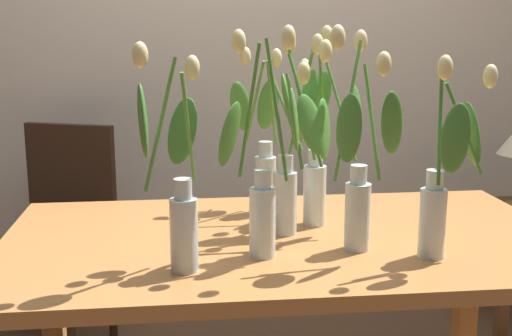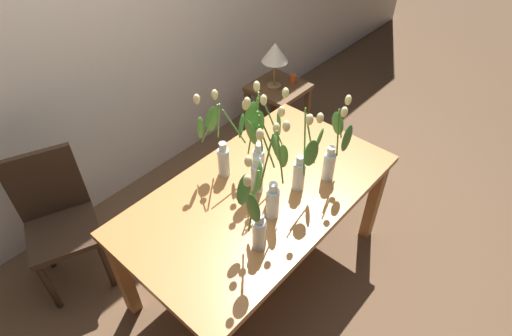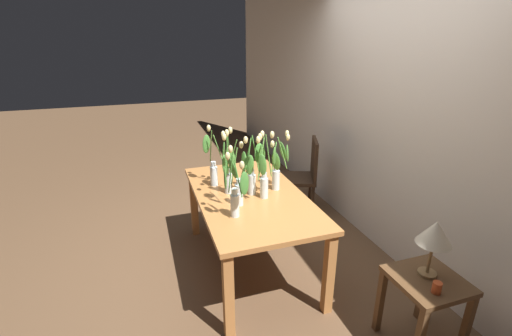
{
  "view_description": "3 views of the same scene",
  "coord_description": "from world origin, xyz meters",
  "px_view_note": "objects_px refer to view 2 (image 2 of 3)",
  "views": [
    {
      "loc": [
        -0.29,
        -1.77,
        1.31
      ],
      "look_at": [
        -0.09,
        -0.04,
        0.95
      ],
      "focal_mm": 46.0,
      "sensor_mm": 36.0,
      "label": 1
    },
    {
      "loc": [
        -1.25,
        -1.07,
        2.4
      ],
      "look_at": [
        -0.05,
        -0.02,
        0.97
      ],
      "focal_mm": 29.05,
      "sensor_mm": 36.0,
      "label": 2
    },
    {
      "loc": [
        2.66,
        -0.83,
        2.04
      ],
      "look_at": [
        0.07,
        0.03,
        1.01
      ],
      "focal_mm": 24.74,
      "sensor_mm": 36.0,
      "label": 3
    }
  ],
  "objects_px": {
    "dining_chair": "(57,215)",
    "table_lamp": "(275,53)",
    "tulip_vase_6": "(272,189)",
    "tulip_vase_0": "(260,144)",
    "pillar_candle": "(293,79)",
    "tulip_vase_4": "(221,144)",
    "tulip_vase_3": "(304,164)",
    "tulip_vase_5": "(262,159)",
    "tulip_vase_2": "(256,221)",
    "dining_table": "(259,202)",
    "tulip_vase_1": "(333,153)",
    "side_table": "(278,98)"
  },
  "relations": [
    {
      "from": "dining_chair",
      "to": "table_lamp",
      "type": "relative_size",
      "value": 2.34
    },
    {
      "from": "tulip_vase_6",
      "to": "tulip_vase_0",
      "type": "bearing_deg",
      "value": 52.46
    },
    {
      "from": "table_lamp",
      "to": "pillar_candle",
      "type": "bearing_deg",
      "value": -26.46
    },
    {
      "from": "table_lamp",
      "to": "tulip_vase_6",
      "type": "bearing_deg",
      "value": -141.15
    },
    {
      "from": "tulip_vase_4",
      "to": "tulip_vase_3",
      "type": "bearing_deg",
      "value": -67.51
    },
    {
      "from": "tulip_vase_0",
      "to": "tulip_vase_5",
      "type": "relative_size",
      "value": 1.04
    },
    {
      "from": "table_lamp",
      "to": "tulip_vase_2",
      "type": "bearing_deg",
      "value": -143.41
    },
    {
      "from": "tulip_vase_3",
      "to": "pillar_candle",
      "type": "xyz_separation_m",
      "value": [
        1.17,
        0.95,
        -0.34
      ]
    },
    {
      "from": "tulip_vase_2",
      "to": "tulip_vase_6",
      "type": "height_order",
      "value": "tulip_vase_6"
    },
    {
      "from": "dining_table",
      "to": "tulip_vase_2",
      "type": "bearing_deg",
      "value": -141.57
    },
    {
      "from": "tulip_vase_0",
      "to": "tulip_vase_4",
      "type": "bearing_deg",
      "value": 125.36
    },
    {
      "from": "tulip_vase_1",
      "to": "side_table",
      "type": "bearing_deg",
      "value": 51.38
    },
    {
      "from": "tulip_vase_0",
      "to": "table_lamp",
      "type": "relative_size",
      "value": 1.48
    },
    {
      "from": "dining_chair",
      "to": "table_lamp",
      "type": "distance_m",
      "value": 2.0
    },
    {
      "from": "tulip_vase_0",
      "to": "pillar_candle",
      "type": "height_order",
      "value": "tulip_vase_0"
    },
    {
      "from": "dining_table",
      "to": "tulip_vase_0",
      "type": "bearing_deg",
      "value": 41.31
    },
    {
      "from": "tulip_vase_2",
      "to": "side_table",
      "type": "height_order",
      "value": "tulip_vase_2"
    },
    {
      "from": "dining_table",
      "to": "tulip_vase_1",
      "type": "xyz_separation_m",
      "value": [
        0.36,
        -0.23,
        0.27
      ]
    },
    {
      "from": "tulip_vase_4",
      "to": "table_lamp",
      "type": "bearing_deg",
      "value": 26.25
    },
    {
      "from": "dining_table",
      "to": "tulip_vase_2",
      "type": "distance_m",
      "value": 0.48
    },
    {
      "from": "tulip_vase_0",
      "to": "dining_chair",
      "type": "height_order",
      "value": "tulip_vase_0"
    },
    {
      "from": "tulip_vase_6",
      "to": "dining_chair",
      "type": "height_order",
      "value": "tulip_vase_6"
    },
    {
      "from": "tulip_vase_1",
      "to": "tulip_vase_6",
      "type": "xyz_separation_m",
      "value": [
        -0.45,
        0.07,
        0.01
      ]
    },
    {
      "from": "tulip_vase_5",
      "to": "table_lamp",
      "type": "xyz_separation_m",
      "value": [
        1.15,
        0.85,
        -0.1
      ]
    },
    {
      "from": "tulip_vase_1",
      "to": "tulip_vase_6",
      "type": "distance_m",
      "value": 0.46
    },
    {
      "from": "pillar_candle",
      "to": "dining_table",
      "type": "bearing_deg",
      "value": -149.8
    },
    {
      "from": "tulip_vase_3",
      "to": "table_lamp",
      "type": "relative_size",
      "value": 1.47
    },
    {
      "from": "tulip_vase_5",
      "to": "table_lamp",
      "type": "relative_size",
      "value": 1.42
    },
    {
      "from": "tulip_vase_3",
      "to": "tulip_vase_4",
      "type": "distance_m",
      "value": 0.48
    },
    {
      "from": "tulip_vase_1",
      "to": "table_lamp",
      "type": "relative_size",
      "value": 1.3
    },
    {
      "from": "tulip_vase_5",
      "to": "tulip_vase_6",
      "type": "relative_size",
      "value": 0.96
    },
    {
      "from": "tulip_vase_1",
      "to": "tulip_vase_6",
      "type": "bearing_deg",
      "value": 171.4
    },
    {
      "from": "tulip_vase_5",
      "to": "tulip_vase_6",
      "type": "distance_m",
      "value": 0.21
    },
    {
      "from": "side_table",
      "to": "pillar_candle",
      "type": "relative_size",
      "value": 7.33
    },
    {
      "from": "side_table",
      "to": "tulip_vase_3",
      "type": "bearing_deg",
      "value": -136.15
    },
    {
      "from": "tulip_vase_4",
      "to": "table_lamp",
      "type": "relative_size",
      "value": 1.31
    },
    {
      "from": "dining_table",
      "to": "side_table",
      "type": "height_order",
      "value": "dining_table"
    },
    {
      "from": "tulip_vase_4",
      "to": "dining_chair",
      "type": "bearing_deg",
      "value": 140.03
    },
    {
      "from": "tulip_vase_4",
      "to": "tulip_vase_5",
      "type": "height_order",
      "value": "tulip_vase_5"
    },
    {
      "from": "dining_table",
      "to": "dining_chair",
      "type": "relative_size",
      "value": 1.72
    },
    {
      "from": "tulip_vase_2",
      "to": "tulip_vase_1",
      "type": "bearing_deg",
      "value": 0.92
    },
    {
      "from": "tulip_vase_2",
      "to": "table_lamp",
      "type": "xyz_separation_m",
      "value": [
        1.48,
        1.1,
        -0.07
      ]
    },
    {
      "from": "tulip_vase_3",
      "to": "side_table",
      "type": "height_order",
      "value": "tulip_vase_3"
    },
    {
      "from": "tulip_vase_5",
      "to": "dining_chair",
      "type": "xyz_separation_m",
      "value": [
        -0.82,
        0.92,
        -0.43
      ]
    },
    {
      "from": "tulip_vase_1",
      "to": "tulip_vase_3",
      "type": "height_order",
      "value": "tulip_vase_3"
    },
    {
      "from": "dining_table",
      "to": "tulip_vase_0",
      "type": "xyz_separation_m",
      "value": [
        0.11,
        0.1,
        0.32
      ]
    },
    {
      "from": "tulip_vase_4",
      "to": "tulip_vase_6",
      "type": "relative_size",
      "value": 0.89
    },
    {
      "from": "tulip_vase_3",
      "to": "dining_chair",
      "type": "distance_m",
      "value": 1.51
    },
    {
      "from": "tulip_vase_6",
      "to": "table_lamp",
      "type": "bearing_deg",
      "value": 38.85
    },
    {
      "from": "tulip_vase_2",
      "to": "tulip_vase_5",
      "type": "xyz_separation_m",
      "value": [
        0.33,
        0.25,
        0.03
      ]
    }
  ]
}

